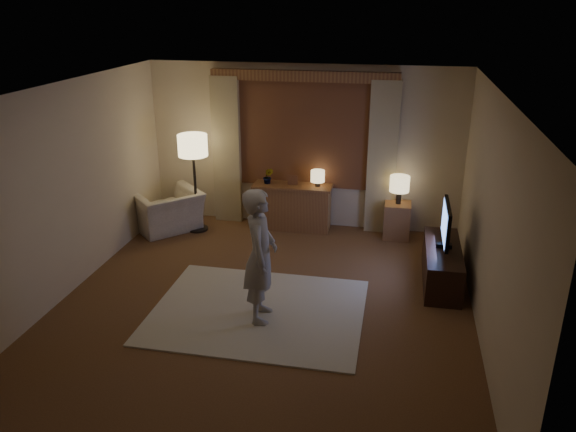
% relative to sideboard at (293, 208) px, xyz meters
% --- Properties ---
extents(room, '(5.04, 5.54, 2.64)m').
position_rel_sideboard_xyz_m(room, '(0.13, -2.00, 0.98)').
color(room, brown).
rests_on(room, ground).
extents(rug, '(2.50, 2.00, 0.02)m').
position_rel_sideboard_xyz_m(rug, '(0.10, -2.68, -0.34)').
color(rug, beige).
rests_on(rug, floor).
extents(sideboard, '(1.20, 0.40, 0.70)m').
position_rel_sideboard_xyz_m(sideboard, '(0.00, 0.00, 0.00)').
color(sideboard, brown).
rests_on(sideboard, floor).
extents(picture_frame, '(0.16, 0.02, 0.20)m').
position_rel_sideboard_xyz_m(picture_frame, '(0.00, 0.00, 0.45)').
color(picture_frame, brown).
rests_on(picture_frame, sideboard).
extents(plant, '(0.17, 0.13, 0.30)m').
position_rel_sideboard_xyz_m(plant, '(-0.40, 0.00, 0.50)').
color(plant, '#999999').
rests_on(plant, sideboard).
extents(table_lamp_sideboard, '(0.22, 0.22, 0.30)m').
position_rel_sideboard_xyz_m(table_lamp_sideboard, '(0.40, 0.00, 0.55)').
color(table_lamp_sideboard, black).
rests_on(table_lamp_sideboard, sideboard).
extents(floor_lamp, '(0.46, 0.46, 1.57)m').
position_rel_sideboard_xyz_m(floor_lamp, '(-1.50, -0.38, 0.97)').
color(floor_lamp, black).
rests_on(floor_lamp, floor).
extents(armchair, '(1.31, 1.31, 0.64)m').
position_rel_sideboard_xyz_m(armchair, '(-1.96, -0.46, -0.03)').
color(armchair, beige).
rests_on(armchair, floor).
extents(side_table, '(0.40, 0.40, 0.56)m').
position_rel_sideboard_xyz_m(side_table, '(1.67, -0.05, -0.07)').
color(side_table, brown).
rests_on(side_table, floor).
extents(table_lamp_side, '(0.30, 0.30, 0.44)m').
position_rel_sideboard_xyz_m(table_lamp_side, '(1.67, -0.05, 0.52)').
color(table_lamp_side, black).
rests_on(table_lamp_side, side_table).
extents(tv_stand, '(0.45, 1.40, 0.50)m').
position_rel_sideboard_xyz_m(tv_stand, '(2.28, -1.46, -0.10)').
color(tv_stand, black).
rests_on(tv_stand, floor).
extents(tv, '(0.20, 0.82, 0.59)m').
position_rel_sideboard_xyz_m(tv, '(2.28, -1.46, 0.48)').
color(tv, black).
rests_on(tv, tv_stand).
extents(person, '(0.45, 0.62, 1.58)m').
position_rel_sideboard_xyz_m(person, '(0.17, -2.81, 0.46)').
color(person, '#A09A93').
rests_on(person, rug).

